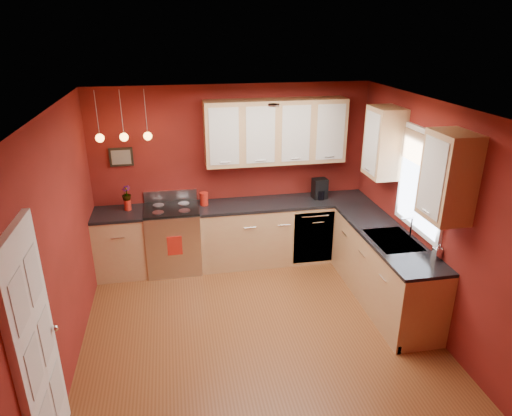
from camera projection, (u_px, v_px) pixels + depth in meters
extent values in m
plane|color=brown|center=(259.00, 335.00, 5.28)|extent=(4.20, 4.20, 0.00)
cube|color=beige|center=(260.00, 110.00, 4.32)|extent=(4.00, 4.20, 0.02)
cube|color=maroon|center=(233.00, 174.00, 6.72)|extent=(4.00, 0.02, 2.60)
cube|color=maroon|center=(323.00, 373.00, 2.88)|extent=(4.00, 0.02, 2.60)
cube|color=maroon|center=(59.00, 250.00, 4.46)|extent=(0.02, 4.20, 2.60)
cube|color=maroon|center=(434.00, 220.00, 5.14)|extent=(0.02, 4.20, 2.60)
cube|color=tan|center=(122.00, 244.00, 6.48)|extent=(0.70, 0.60, 0.90)
cube|color=tan|center=(284.00, 231.00, 6.88)|extent=(2.54, 0.60, 0.90)
cube|color=tan|center=(383.00, 269.00, 5.82)|extent=(0.60, 2.10, 0.90)
cube|color=black|center=(118.00, 214.00, 6.30)|extent=(0.70, 0.62, 0.04)
cube|color=black|center=(285.00, 202.00, 6.71)|extent=(2.54, 0.62, 0.04)
cube|color=black|center=(387.00, 236.00, 5.64)|extent=(0.62, 2.10, 0.04)
cube|color=silver|center=(174.00, 240.00, 6.60)|extent=(0.76, 0.64, 0.92)
cube|color=black|center=(174.00, 248.00, 6.32)|extent=(0.55, 0.02, 0.32)
cylinder|color=silver|center=(173.00, 232.00, 6.22)|extent=(0.60, 0.02, 0.02)
cube|color=black|center=(171.00, 209.00, 6.42)|extent=(0.76, 0.60, 0.03)
cylinder|color=#98979D|center=(158.00, 212.00, 6.25)|extent=(0.16, 0.16, 0.01)
cylinder|color=#98979D|center=(184.00, 211.00, 6.32)|extent=(0.16, 0.16, 0.01)
cylinder|color=#98979D|center=(158.00, 205.00, 6.51)|extent=(0.16, 0.16, 0.01)
cylinder|color=#98979D|center=(184.00, 203.00, 6.57)|extent=(0.16, 0.16, 0.01)
cube|color=silver|center=(171.00, 196.00, 6.66)|extent=(0.76, 0.04, 0.16)
cube|color=silver|center=(313.00, 238.00, 6.68)|extent=(0.60, 0.02, 0.80)
cube|color=#98979D|center=(393.00, 241.00, 5.51)|extent=(0.50, 0.70, 0.05)
cube|color=black|center=(386.00, 236.00, 5.67)|extent=(0.42, 0.30, 0.02)
cube|color=black|center=(399.00, 248.00, 5.36)|extent=(0.42, 0.30, 0.02)
cylinder|color=silver|center=(411.00, 228.00, 5.48)|extent=(0.02, 0.02, 0.28)
cylinder|color=silver|center=(407.00, 218.00, 5.42)|extent=(0.16, 0.02, 0.02)
cube|color=white|center=(422.00, 182.00, 5.28)|extent=(0.04, 1.02, 1.22)
cube|color=white|center=(421.00, 183.00, 5.28)|extent=(0.01, 0.90, 1.10)
cube|color=#A37851|center=(424.00, 152.00, 5.14)|extent=(0.02, 0.96, 0.36)
cube|color=white|center=(36.00, 353.00, 3.47)|extent=(0.06, 0.82, 2.05)
cube|color=silver|center=(20.00, 301.00, 3.10)|extent=(0.00, 0.28, 0.40)
cube|color=silver|center=(34.00, 275.00, 3.43)|extent=(0.00, 0.28, 0.40)
cube|color=silver|center=(34.00, 366.00, 3.30)|extent=(0.00, 0.28, 0.40)
cube|color=silver|center=(46.00, 335.00, 3.63)|extent=(0.00, 0.28, 0.40)
cube|color=silver|center=(57.00, 389.00, 3.84)|extent=(0.00, 0.28, 0.40)
sphere|color=silver|center=(55.00, 328.00, 3.79)|extent=(0.06, 0.06, 0.06)
cube|color=tan|center=(276.00, 132.00, 6.42)|extent=(2.00, 0.35, 0.90)
cube|color=tan|center=(412.00, 157.00, 5.16)|extent=(0.35, 1.95, 0.90)
cube|color=black|center=(121.00, 157.00, 6.30)|extent=(0.32, 0.03, 0.26)
cylinder|color=#98979D|center=(97.00, 115.00, 5.72)|extent=(0.01, 0.01, 0.60)
sphere|color=#FFA53F|center=(100.00, 138.00, 5.84)|extent=(0.11, 0.11, 0.11)
cylinder|color=#98979D|center=(121.00, 114.00, 5.78)|extent=(0.01, 0.01, 0.60)
sphere|color=#FFA53F|center=(124.00, 137.00, 5.89)|extent=(0.11, 0.11, 0.11)
cylinder|color=#98979D|center=(146.00, 113.00, 5.83)|extent=(0.01, 0.01, 0.60)
sphere|color=#FFA53F|center=(148.00, 136.00, 5.94)|extent=(0.11, 0.11, 0.11)
cylinder|color=#B51E13|center=(204.00, 199.00, 6.53)|extent=(0.11, 0.11, 0.17)
cylinder|color=#B51E13|center=(204.00, 193.00, 6.49)|extent=(0.12, 0.12, 0.02)
cylinder|color=#B51E13|center=(128.00, 205.00, 6.35)|extent=(0.09, 0.09, 0.15)
imported|color=#B51E13|center=(126.00, 194.00, 6.29)|extent=(0.16, 0.16, 0.22)
cube|color=black|center=(320.00, 188.00, 6.77)|extent=(0.22, 0.19, 0.30)
cylinder|color=black|center=(321.00, 195.00, 6.75)|extent=(0.12, 0.12, 0.14)
imported|color=silver|center=(438.00, 251.00, 5.01)|extent=(0.09, 0.09, 0.19)
cube|color=#B51E13|center=(175.00, 246.00, 6.28)|extent=(0.20, 0.01, 0.28)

